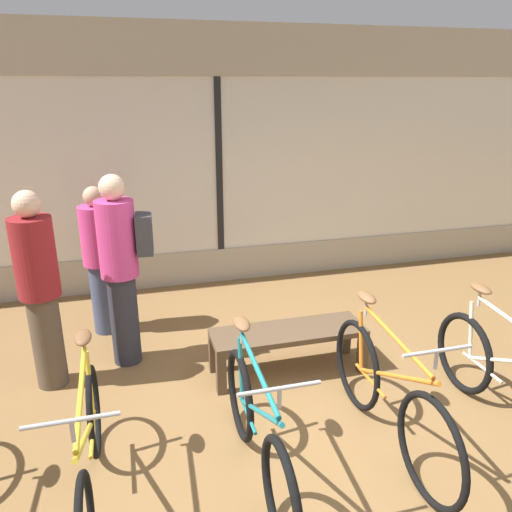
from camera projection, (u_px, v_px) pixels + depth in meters
ground_plane at (312, 446)px, 3.67m from camera, size 24.00×24.00×0.00m
shop_back_wall at (219, 158)px, 6.22m from camera, size 12.00×0.08×3.20m
bicycle_left at (90, 455)px, 3.06m from camera, size 0.46×1.73×1.01m
bicycle_center_left at (257, 433)px, 3.25m from camera, size 0.46×1.67×1.02m
bicycle_center_right at (388, 396)px, 3.58m from camera, size 0.46×1.77×1.05m
bicycle_right at (506, 382)px, 3.79m from camera, size 0.46×1.73×1.03m
display_bench at (288, 337)px, 4.52m from camera, size 1.40×0.44×0.43m
customer_near_rack at (100, 259)px, 5.12m from camera, size 0.47×0.47×1.57m
customer_by_window at (121, 265)px, 4.49m from camera, size 0.50×0.37×1.80m
customer_mid_floor at (39, 288)px, 4.14m from camera, size 0.43×0.43×1.74m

